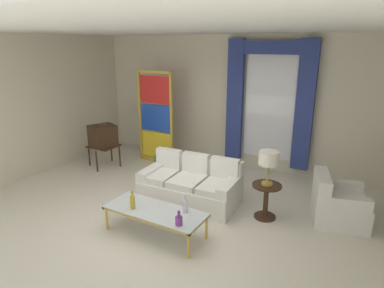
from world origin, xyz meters
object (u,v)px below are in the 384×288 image
object	(u,v)px
couch_white_long	(192,185)
coffee_table	(155,212)
bottle_amber_squat	(179,220)
vintage_tv	(103,137)
bottle_crystal_tall	(133,201)
peacock_figurine	(159,161)
bottle_blue_decanter	(185,205)
armchair_white	(336,205)
table_lamp_brass	(269,160)
round_side_table	(266,198)
stained_glass_divider	(155,120)

from	to	relation	value
couch_white_long	coffee_table	xyz separation A→B (m)	(0.09, -1.28, 0.07)
bottle_amber_squat	vintage_tv	xyz separation A→B (m)	(-3.30, 1.99, 0.24)
bottle_crystal_tall	peacock_figurine	xyz separation A→B (m)	(-1.17, 2.35, -0.31)
bottle_blue_decanter	armchair_white	xyz separation A→B (m)	(1.89, 1.61, -0.24)
bottle_amber_squat	table_lamp_brass	bearing A→B (deg)	63.21
coffee_table	armchair_white	bearing A→B (deg)	37.43
vintage_tv	bottle_crystal_tall	bearing A→B (deg)	-38.34
vintage_tv	round_side_table	distance (m)	4.11
bottle_crystal_tall	bottle_amber_squat	world-z (taller)	bottle_crystal_tall
armchair_white	bottle_amber_squat	bearing A→B (deg)	-132.31
bottle_amber_squat	armchair_white	distance (m)	2.66
bottle_amber_squat	stained_glass_divider	distance (m)	3.77
peacock_figurine	table_lamp_brass	bearing A→B (deg)	-18.06
stained_glass_divider	table_lamp_brass	distance (m)	3.44
couch_white_long	bottle_amber_squat	distance (m)	1.61
couch_white_long	stained_glass_divider	world-z (taller)	stained_glass_divider
couch_white_long	round_side_table	distance (m)	1.39
bottle_amber_squat	peacock_figurine	distance (m)	3.17
bottle_blue_decanter	armchair_white	size ratio (longest dim) A/B	0.29
bottle_crystal_tall	round_side_table	xyz separation A→B (m)	(1.62, 1.44, -0.17)
peacock_figurine	bottle_blue_decanter	bearing A→B (deg)	-46.97
coffee_table	round_side_table	distance (m)	1.85
couch_white_long	bottle_crystal_tall	bearing A→B (deg)	-99.15
peacock_figurine	table_lamp_brass	distance (m)	3.04
coffee_table	bottle_amber_squat	world-z (taller)	bottle_amber_squat
bottle_crystal_tall	round_side_table	bearing A→B (deg)	41.79
bottle_amber_squat	round_side_table	distance (m)	1.69
bottle_amber_squat	armchair_white	world-z (taller)	armchair_white
peacock_figurine	round_side_table	world-z (taller)	round_side_table
armchair_white	round_side_table	xyz separation A→B (m)	(-1.03, -0.46, 0.07)
couch_white_long	stained_glass_divider	distance (m)	2.37
coffee_table	round_side_table	size ratio (longest dim) A/B	2.61
bottle_amber_squat	table_lamp_brass	size ratio (longest dim) A/B	0.38
stained_glass_divider	peacock_figurine	bearing A→B (deg)	-49.22
vintage_tv	round_side_table	world-z (taller)	vintage_tv
table_lamp_brass	bottle_amber_squat	bearing A→B (deg)	-116.79
peacock_figurine	bottle_crystal_tall	bearing A→B (deg)	-63.48
bottle_amber_squat	round_side_table	size ratio (longest dim) A/B	0.37
bottle_blue_decanter	vintage_tv	xyz separation A→B (m)	(-3.20, 1.64, 0.20)
bottle_blue_decanter	bottle_amber_squat	xyz separation A→B (m)	(0.11, -0.35, -0.04)
bottle_crystal_tall	table_lamp_brass	distance (m)	2.22
couch_white_long	peacock_figurine	bearing A→B (deg)	145.90
couch_white_long	bottle_crystal_tall	distance (m)	1.44
armchair_white	table_lamp_brass	distance (m)	1.35
coffee_table	armchair_white	world-z (taller)	armchair_white
bottle_crystal_tall	round_side_table	distance (m)	2.17
bottle_amber_squat	table_lamp_brass	xyz separation A→B (m)	(0.76, 1.50, 0.54)
vintage_tv	round_side_table	xyz separation A→B (m)	(4.06, -0.49, -0.37)
coffee_table	vintage_tv	bearing A→B (deg)	146.80
coffee_table	armchair_white	size ratio (longest dim) A/B	1.56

